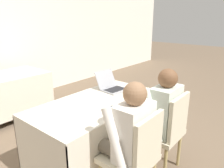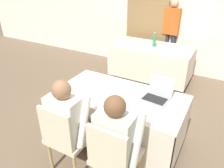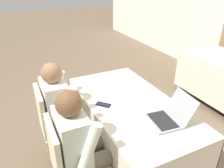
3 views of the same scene
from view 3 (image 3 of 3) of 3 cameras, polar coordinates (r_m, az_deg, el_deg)
name	(u,v)px [view 3 (image 3 of 3)]	position (r m, az deg, el deg)	size (l,w,h in m)	color
ground_plane	(128,156)	(2.70, 4.21, -18.26)	(24.00, 24.00, 0.00)	brown
conference_table_near	(130,116)	(2.33, 4.67, -8.44)	(1.60, 0.83, 0.74)	beige
laptop	(168,117)	(2.00, 14.47, -8.25)	(0.34, 0.39, 0.24)	#99999E
cell_phone	(103,105)	(2.18, -2.29, -5.39)	(0.15, 0.15, 0.01)	black
paper_beside_laptop	(107,85)	(2.55, -1.33, -0.37)	(0.30, 0.35, 0.00)	white
chair_near_left	(56,123)	(2.40, -14.48, -9.80)	(0.44, 0.44, 0.92)	tan
chair_near_right	(72,162)	(1.95, -10.45, -19.49)	(0.44, 0.44, 0.92)	tan
person_checkered_shirt	(64,108)	(2.32, -12.43, -6.07)	(0.50, 0.52, 1.18)	#665B4C
person_white_shirt	(83,144)	(1.86, -7.69, -15.24)	(0.50, 0.52, 1.18)	#665B4C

